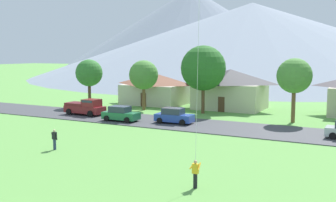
{
  "coord_description": "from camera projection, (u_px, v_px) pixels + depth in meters",
  "views": [
    {
      "loc": [
        14.56,
        -9.89,
        7.89
      ],
      "look_at": [
        1.45,
        15.29,
        4.46
      ],
      "focal_mm": 43.64,
      "sensor_mm": 36.0,
      "label": 1
    }
  ],
  "objects": [
    {
      "name": "house_leftmost",
      "position": [
        155.0,
        88.0,
        61.85
      ],
      "size": [
        9.56,
        7.58,
        4.64
      ],
      "color": "beige",
      "rests_on": "ground"
    },
    {
      "name": "tree_right_of_center",
      "position": [
        89.0,
        73.0,
        58.43
      ],
      "size": [
        3.87,
        3.87,
        6.82
      ],
      "color": "#4C3823",
      "rests_on": "ground"
    },
    {
      "name": "tree_near_right",
      "position": [
        294.0,
        76.0,
        45.18
      ],
      "size": [
        3.9,
        3.9,
        7.2
      ],
      "color": "brown",
      "rests_on": "ground"
    },
    {
      "name": "road_strip",
      "position": [
        220.0,
        127.0,
        42.73
      ],
      "size": [
        160.0,
        7.73,
        0.08
      ],
      "primitive_type": "cube",
      "color": "#424247",
      "rests_on": "ground"
    },
    {
      "name": "parked_car_blue_west_end",
      "position": [
        174.0,
        116.0,
        44.86
      ],
      "size": [
        4.27,
        2.21,
        1.68
      ],
      "color": "#2847A8",
      "rests_on": "road_strip"
    },
    {
      "name": "mountain_east_ridge",
      "position": [
        191.0,
        29.0,
        194.14
      ],
      "size": [
        122.61,
        122.61,
        37.69
      ],
      "primitive_type": "cone",
      "color": "gray",
      "rests_on": "ground"
    },
    {
      "name": "watcher_person",
      "position": [
        54.0,
        139.0,
        32.93
      ],
      "size": [
        0.56,
        0.24,
        1.68
      ],
      "color": "navy",
      "rests_on": "ground"
    },
    {
      "name": "house_rightmost",
      "position": [
        230.0,
        88.0,
        56.56
      ],
      "size": [
        9.81,
        7.51,
        5.49
      ],
      "color": "beige",
      "rests_on": "ground"
    },
    {
      "name": "tree_center",
      "position": [
        144.0,
        75.0,
        54.96
      ],
      "size": [
        3.94,
        3.94,
        6.77
      ],
      "color": "brown",
      "rests_on": "ground"
    },
    {
      "name": "parked_car_green_mid_west",
      "position": [
        121.0,
        114.0,
        46.34
      ],
      "size": [
        4.25,
        2.17,
        1.68
      ],
      "color": "#237042",
      "rests_on": "road_strip"
    },
    {
      "name": "pickup_truck_maroon_west_side",
      "position": [
        86.0,
        107.0,
        50.79
      ],
      "size": [
        5.23,
        2.38,
        1.99
      ],
      "color": "maroon",
      "rests_on": "road_strip"
    },
    {
      "name": "mountain_far_west_ridge",
      "position": [
        252.0,
        40.0,
        131.74
      ],
      "size": [
        139.06,
        139.06,
        23.52
      ],
      "primitive_type": "cone",
      "color": "gray",
      "rests_on": "ground"
    },
    {
      "name": "tree_left_of_center",
      "position": [
        203.0,
        68.0,
        51.86
      ],
      "size": [
        5.76,
        5.76,
        8.71
      ],
      "color": "brown",
      "rests_on": "ground"
    }
  ]
}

